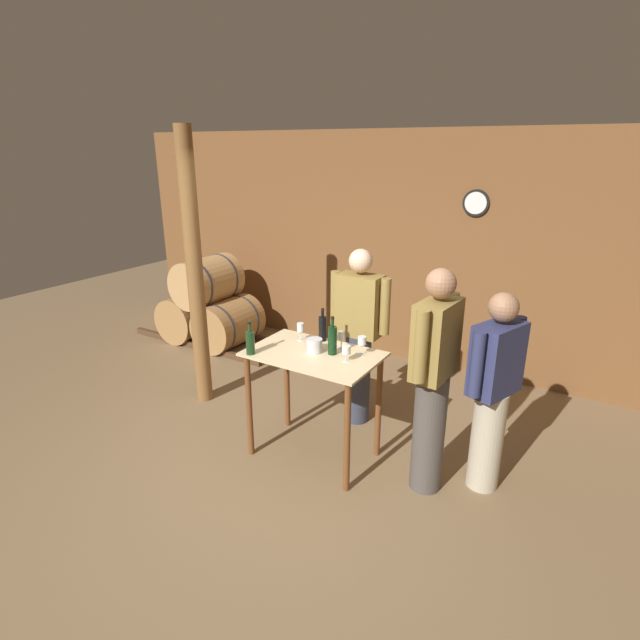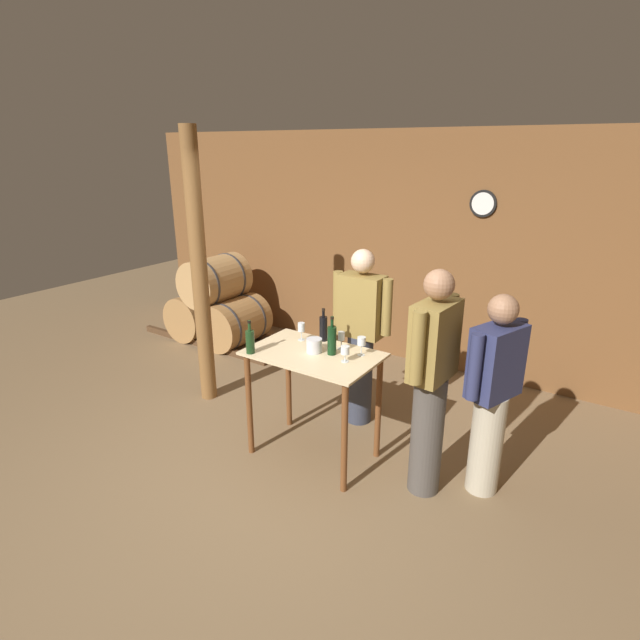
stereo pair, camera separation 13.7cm
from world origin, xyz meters
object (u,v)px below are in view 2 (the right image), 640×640
Objects in this scene: wine_glass_near_center at (341,337)px; ice_bucket at (314,345)px; wine_glass_near_right at (345,351)px; person_host at (431,381)px; wine_bottle_far_left at (250,341)px; person_visitor_with_scarf at (361,334)px; wine_glass_far_side at (362,342)px; person_visitor_bearded at (493,393)px; wine_bottle_center at (332,340)px; wine_bottle_left at (323,328)px; wooden_post at (199,272)px; wine_glass_near_left at (301,328)px.

wine_glass_near_center reaches higher than ice_bucket.
person_host reaches higher than wine_glass_near_right.
person_visitor_with_scarf is at bearing 65.14° from wine_bottle_far_left.
wine_glass_far_side is 1.04m from person_visitor_bearded.
wine_glass_near_right is (0.16, -0.07, -0.03)m from wine_bottle_center.
person_host reaches higher than wine_glass_near_center.
wine_bottle_center is at bearing 31.32° from wine_bottle_far_left.
wine_glass_near_right is at bearing -36.19° from wine_bottle_left.
wine_bottle_center is 0.16m from ice_bucket.
person_visitor_with_scarf is at bearing 16.47° from wooden_post.
wine_glass_near_left is (1.27, -0.08, -0.29)m from wooden_post.
wooden_post reaches higher than wine_bottle_far_left.
wine_bottle_left is at bearing 143.81° from wine_glass_near_right.
ice_bucket is at bearing -8.84° from wooden_post.
wine_bottle_center is (0.56, 0.34, 0.02)m from wine_bottle_far_left.
person_host is at bearing -34.11° from person_visitor_with_scarf.
person_host is at bearing -146.44° from person_visitor_bearded.
wooden_post is 1.31m from wine_glass_near_left.
wine_glass_near_center is at bearing 2.81° from wine_glass_near_left.
person_host reaches higher than person_visitor_with_scarf.
wine_bottle_left is 1.86× the size of wine_glass_far_side.
person_visitor_with_scarf reaches higher than wine_glass_near_right.
wooden_post reaches higher than person_visitor_with_scarf.
wine_bottle_far_left is 2.16× the size of wine_glass_near_right.
person_host is 1.12m from person_visitor_with_scarf.
wooden_post reaches higher than wine_glass_far_side.
wine_bottle_left is at bearing 30.83° from wine_glass_near_left.
wine_glass_far_side is 0.64m from person_host.
person_visitor_bearded reaches higher than wine_bottle_left.
wine_bottle_center reaches higher than wine_bottle_left.
person_host reaches higher than wine_bottle_left.
wine_glass_near_left reaches higher than wine_glass_near_center.
wine_bottle_far_left is 2.17× the size of ice_bucket.
wine_glass_near_left is at bearing 161.42° from wine_glass_near_right.
wine_glass_near_left is at bearing 68.66° from wine_bottle_far_left.
wine_bottle_far_left is at bearing -160.75° from person_visitor_bearded.
ice_bucket is 0.08× the size of person_visitor_bearded.
wine_glass_near_right is 1.12m from person_visitor_bearded.
wine_glass_far_side is 0.09× the size of person_visitor_with_scarf.
wine_glass_near_center is at bearing 49.93° from ice_bucket.
wine_glass_near_center is 0.25m from wine_glass_near_right.
wooden_post is at bearing 177.95° from wine_glass_near_center.
wine_glass_near_right is at bearing -103.75° from wine_glass_far_side.
wine_glass_near_left is 1.22m from person_host.
wine_glass_near_left is at bearing -3.52° from wooden_post.
wooden_post is 17.39× the size of wine_glass_near_left.
wine_bottle_far_left is at bearing -114.86° from person_visitor_with_scarf.
person_visitor_with_scarf reaches higher than ice_bucket.
wine_glass_near_left is at bearing -174.19° from person_visitor_bearded.
wine_glass_near_center is at bearing -78.68° from person_visitor_with_scarf.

